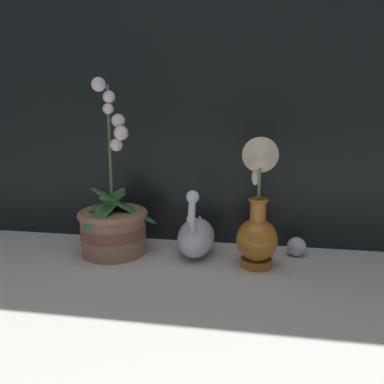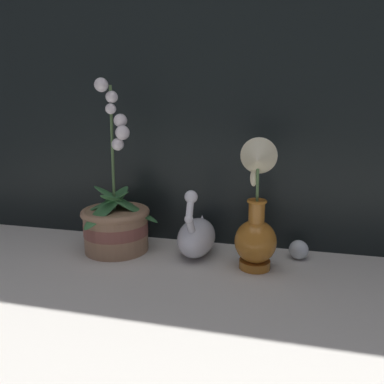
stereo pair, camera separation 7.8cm
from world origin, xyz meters
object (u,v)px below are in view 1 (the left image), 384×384
Objects in this scene: orchid_potted_plant at (114,223)px; glass_sphere at (296,247)px; blue_vase at (258,221)px; swan_figurine at (196,235)px.

glass_sphere is (0.50, 0.06, -0.06)m from orchid_potted_plant.
glass_sphere is at bearing 6.41° from orchid_potted_plant.
swan_figurine is at bearing 160.06° from blue_vase.
orchid_potted_plant is at bearing 174.29° from blue_vase.
orchid_potted_plant reaches higher than swan_figurine.
blue_vase is at bearing -138.91° from glass_sphere.
swan_figurine is (0.23, 0.02, -0.03)m from orchid_potted_plant.
blue_vase is (0.16, -0.06, 0.07)m from swan_figurine.
swan_figurine is at bearing -172.42° from glass_sphere.
blue_vase is 6.37× the size of glass_sphere.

